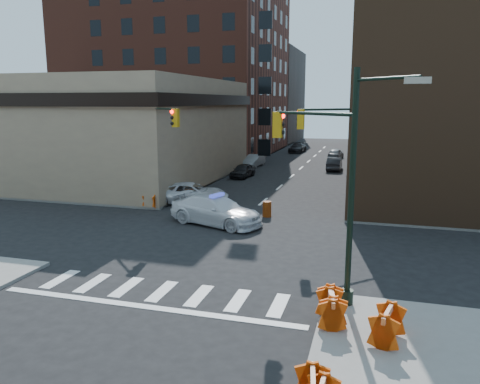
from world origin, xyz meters
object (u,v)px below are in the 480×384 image
Objects in this scene: parked_car_wnear at (243,171)px; barricade_nw_a at (151,201)px; pickup at (191,193)px; pedestrian_a at (121,186)px; parked_car_wfar at (254,161)px; parked_car_enear at (334,164)px; police_car at (216,210)px; barrel_road at (267,209)px; pedestrian_b at (126,185)px; barricade_se_a at (331,309)px; barrel_bank at (189,197)px.

parked_car_wnear is 14.70m from barricade_nw_a.
pedestrian_a is at bearing 87.47° from pickup.
pedestrian_a is (-4.64, -20.49, 0.46)m from parked_car_wfar.
parked_car_enear reaches higher than parked_car_wfar.
police_car is 1.44× the size of parked_car_enear.
pedestrian_b is at bearing 164.76° from barrel_road.
pickup is at bearing 23.60° from barricade_se_a.
barrel_road is at bearing -18.93° from barrel_bank.
barrel_road is at bearing 9.36° from barricade_se_a.
barrel_bank reaches higher than barricade_nw_a.
barricade_se_a is at bearing -69.41° from barrel_road.
pedestrian_b reaches higher than police_car.
pedestrian_b reaches higher than parked_car_wnear.
pickup is 4.01× the size of barricade_se_a.
pedestrian_a is 1.24× the size of pedestrian_b.
pickup is 12.22m from parked_car_wnear.
police_car is 5.90m from barrel_bank.
police_car is 10.81m from pedestrian_b.
pedestrian_a is at bearing 171.81° from barrel_road.
barrel_bank reaches higher than barrel_road.
parked_car_wnear is 12.41m from barrel_bank.
barricade_se_a is 18.95m from barricade_nw_a.
barrel_road is 0.94× the size of barrel_bank.
police_car reaches higher than barricade_se_a.
barricade_nw_a is at bearing 32.46° from barricade_se_a.
parked_car_wnear is at bearing 93.29° from barricade_nw_a.
parked_car_enear is at bearing 66.76° from barrel_bank.
pedestrian_b reaches higher than barrel_bank.
pedestrian_b is (-13.94, -18.44, 0.27)m from parked_car_enear.
police_car is at bearing -12.82° from barricade_nw_a.
pickup is 21.04m from parked_car_enear.
pedestrian_a reaches higher than pedestrian_b.
police_car is 1.09× the size of pickup.
parked_car_wnear is 10.68m from parked_car_enear.
pickup is 3.39× the size of pedestrian_b.
pedestrian_a reaches higher than barricade_nw_a.
barrel_bank is (5.56, -1.09, -0.42)m from pedestrian_b.
parked_car_wfar is at bearing 87.50° from pedestrian_a.
pedestrian_b is (-9.14, 5.76, 0.09)m from police_car.
parked_car_wnear is at bearing 9.69° from barricade_se_a.
parked_car_wfar reaches higher than parked_car_wnear.
parked_car_wnear reaches higher than barrel_bank.
barricade_se_a is at bearing -34.03° from barricade_nw_a.
barricade_nw_a is at bearing -179.67° from barrel_road.
pedestrian_b is 23.82m from barricade_se_a.
police_car is 5.61× the size of barrel_bank.
police_car is at bearing -15.71° from pedestrian_a.
pickup is at bearing 66.51° from parked_car_enear.
barricade_se_a is at bearing -33.10° from pedestrian_a.
barricade_se_a is (16.77, -16.91, -0.29)m from pedestrian_b.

